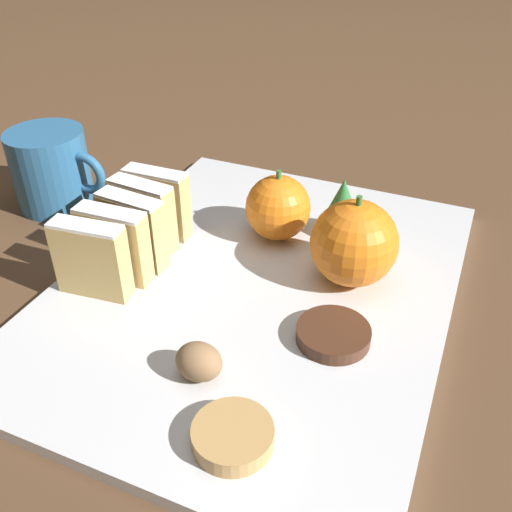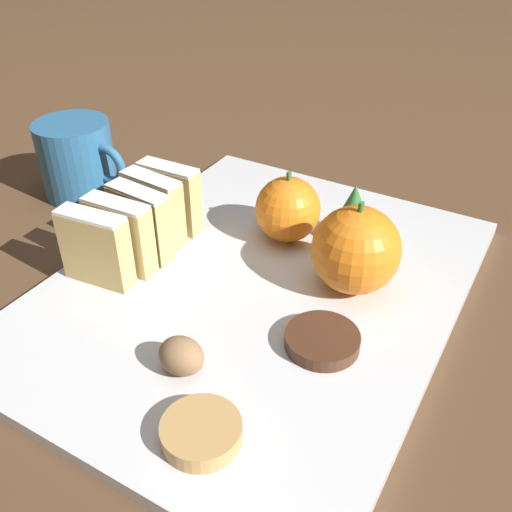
% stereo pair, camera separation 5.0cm
% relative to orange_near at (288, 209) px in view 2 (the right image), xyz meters
% --- Properties ---
extents(ground_plane, '(6.00, 6.00, 0.00)m').
position_rel_orange_near_xyz_m(ground_plane, '(0.01, -0.08, -0.04)').
color(ground_plane, '#513823').
extents(serving_platter, '(0.34, 0.43, 0.01)m').
position_rel_orange_near_xyz_m(serving_platter, '(0.01, -0.08, -0.04)').
color(serving_platter, silver).
rests_on(serving_platter, ground_plane).
extents(stollen_slice_front, '(0.07, 0.03, 0.07)m').
position_rel_orange_near_xyz_m(stollen_slice_front, '(-0.11, -0.15, 0.00)').
color(stollen_slice_front, tan).
rests_on(stollen_slice_front, serving_platter).
extents(stollen_slice_second, '(0.07, 0.02, 0.07)m').
position_rel_orange_near_xyz_m(stollen_slice_second, '(-0.11, -0.12, 0.00)').
color(stollen_slice_second, tan).
rests_on(stollen_slice_second, serving_platter).
extents(stollen_slice_third, '(0.07, 0.03, 0.07)m').
position_rel_orange_near_xyz_m(stollen_slice_third, '(-0.11, -0.09, 0.00)').
color(stollen_slice_third, tan).
rests_on(stollen_slice_third, serving_platter).
extents(stollen_slice_fourth, '(0.07, 0.03, 0.07)m').
position_rel_orange_near_xyz_m(stollen_slice_fourth, '(-0.11, -0.07, 0.00)').
color(stollen_slice_fourth, tan).
rests_on(stollen_slice_fourth, serving_platter).
extents(stollen_slice_fifth, '(0.06, 0.02, 0.07)m').
position_rel_orange_near_xyz_m(stollen_slice_fifth, '(-0.11, -0.04, 0.00)').
color(stollen_slice_fifth, tan).
rests_on(stollen_slice_fifth, serving_platter).
extents(orange_near, '(0.07, 0.07, 0.07)m').
position_rel_orange_near_xyz_m(orange_near, '(0.00, 0.00, 0.00)').
color(orange_near, orange).
rests_on(orange_near, serving_platter).
extents(orange_far, '(0.08, 0.08, 0.09)m').
position_rel_orange_near_xyz_m(orange_far, '(0.09, -0.04, 0.01)').
color(orange_far, orange).
rests_on(orange_far, serving_platter).
extents(walnut, '(0.04, 0.03, 0.03)m').
position_rel_orange_near_xyz_m(walnut, '(0.02, -0.20, -0.02)').
color(walnut, '#8E6B47').
rests_on(walnut, serving_platter).
extents(chocolate_cookie, '(0.06, 0.06, 0.01)m').
position_rel_orange_near_xyz_m(chocolate_cookie, '(0.10, -0.13, -0.03)').
color(chocolate_cookie, '#472819').
rests_on(chocolate_cookie, serving_platter).
extents(gingerbread_cookie, '(0.05, 0.05, 0.01)m').
position_rel_orange_near_xyz_m(gingerbread_cookie, '(0.07, -0.25, -0.03)').
color(gingerbread_cookie, tan).
rests_on(gingerbread_cookie, serving_platter).
extents(evergreen_sprig, '(0.05, 0.05, 0.06)m').
position_rel_orange_near_xyz_m(evergreen_sprig, '(0.06, 0.03, -0.00)').
color(evergreen_sprig, '#2D7538').
rests_on(evergreen_sprig, serving_platter).
extents(coffee_mug, '(0.12, 0.08, 0.09)m').
position_rel_orange_near_xyz_m(coffee_mug, '(-0.26, -0.02, -0.00)').
color(coffee_mug, '#2D6693').
rests_on(coffee_mug, ground_plane).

